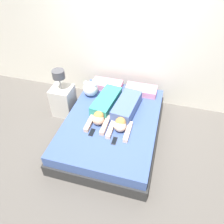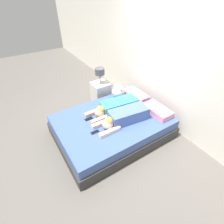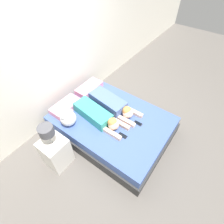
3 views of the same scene
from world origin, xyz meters
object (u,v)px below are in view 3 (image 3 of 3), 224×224
object	(u,v)px
person_left	(98,116)
pillow_head_right	(89,88)
pillow_head_left	(66,106)
plush_toy	(68,118)
bed	(112,125)
cell_phone_left	(123,135)
cell_phone_right	(138,123)
person_right	(112,105)
nightstand	(55,151)

from	to	relation	value
person_left	pillow_head_right	bearing A→B (deg)	52.43
pillow_head_left	plush_toy	world-z (taller)	plush_toy
bed	cell_phone_left	xyz separation A→B (m)	(-0.22, -0.38, 0.21)
cell_phone_left	cell_phone_right	size ratio (longest dim) A/B	1.00
cell_phone_right	plush_toy	distance (m)	1.22
bed	person_left	size ratio (longest dim) A/B	1.93
bed	person_right	bearing A→B (deg)	34.66
pillow_head_right	cell_phone_right	size ratio (longest dim) A/B	3.79
cell_phone_left	nightstand	distance (m)	1.12
bed	pillow_head_left	xyz separation A→B (m)	(-0.33, 0.84, 0.27)
bed	plush_toy	xyz separation A→B (m)	(-0.55, 0.52, 0.35)
cell_phone_left	person_left	bearing A→B (deg)	86.29
plush_toy	cell_phone_right	bearing A→B (deg)	-53.73
nightstand	cell_phone_left	bearing A→B (deg)	-41.14
bed	plush_toy	distance (m)	0.84
pillow_head_right	nightstand	xyz separation A→B (m)	(-1.39, -0.49, -0.13)
cell_phone_left	plush_toy	world-z (taller)	plush_toy
person_left	person_right	size ratio (longest dim) A/B	1.02
pillow_head_left	nightstand	bearing A→B (deg)	-146.10
person_left	bed	bearing A→B (deg)	-43.40
person_left	cell_phone_right	world-z (taller)	person_left
pillow_head_left	plush_toy	size ratio (longest dim) A/B	2.01
person_left	cell_phone_left	distance (m)	0.56
bed	person_right	distance (m)	0.39
pillow_head_right	cell_phone_left	world-z (taller)	pillow_head_right
plush_toy	nightstand	bearing A→B (deg)	-161.26
pillow_head_left	cell_phone_left	bearing A→B (deg)	-84.52
person_left	plush_toy	world-z (taller)	plush_toy
person_right	pillow_head_left	bearing A→B (deg)	126.28
pillow_head_left	person_left	bearing A→B (deg)	-77.14
cell_phone_right	pillow_head_right	bearing A→B (deg)	82.45
bed	plush_toy	size ratio (longest dim) A/B	7.30
person_right	plush_toy	xyz separation A→B (m)	(-0.74, 0.39, 0.04)
person_left	nightstand	world-z (taller)	nightstand
cell_phone_left	nightstand	world-z (taller)	nightstand
bed	nightstand	size ratio (longest dim) A/B	2.21
cell_phone_right	nightstand	world-z (taller)	nightstand
bed	cell_phone_left	world-z (taller)	cell_phone_left
person_left	cell_phone_right	bearing A→B (deg)	-61.16
person_right	cell_phone_right	world-z (taller)	person_right
plush_toy	pillow_head_left	bearing A→B (deg)	55.03
pillow_head_right	bed	bearing A→B (deg)	-111.66
person_left	cell_phone_right	distance (m)	0.72
person_left	plush_toy	xyz separation A→B (m)	(-0.37, 0.35, 0.05)
person_right	cell_phone_right	bearing A→B (deg)	-92.49
pillow_head_left	person_left	size ratio (longest dim) A/B	0.53
person_left	cell_phone_right	size ratio (longest dim) A/B	7.12
pillow_head_right	nightstand	world-z (taller)	nightstand
person_right	plush_toy	size ratio (longest dim) A/B	3.70
person_left	plush_toy	size ratio (longest dim) A/B	3.77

